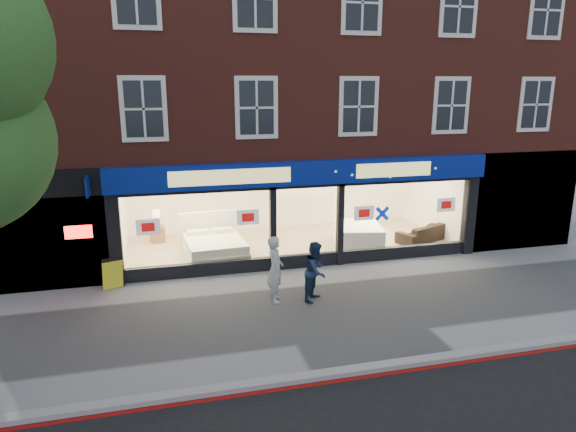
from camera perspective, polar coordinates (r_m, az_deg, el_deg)
name	(u,v)px	position (r m, az deg, el deg)	size (l,w,h in m)	color
ground	(341,308)	(13.13, 5.88, -10.08)	(120.00, 120.00, 0.00)	gray
kerb_line	(395,373)	(10.61, 11.85, -16.68)	(60.00, 0.10, 0.01)	#8C0A07
kerb_stone	(391,365)	(10.74, 11.38, -15.92)	(60.00, 0.25, 0.12)	gray
showroom_floor	(289,244)	(17.80, 0.09, -3.14)	(11.00, 4.50, 0.10)	tan
building	(276,47)	(18.63, -1.30, 18.28)	(19.00, 8.26, 10.30)	maroon
display_bed	(214,247)	(16.37, -8.21, -3.39)	(2.01, 2.37, 1.27)	silver
bedside_table	(157,234)	(18.39, -14.31, -1.96)	(0.45, 0.45, 0.55)	brown
mattress_stack	(358,235)	(17.57, 7.84, -2.12)	(1.79, 2.08, 0.72)	white
sofa	(422,232)	(18.56, 14.71, -1.78)	(2.01, 0.79, 0.59)	black
a_board	(113,274)	(14.83, -18.86, -6.13)	(0.55, 0.35, 0.84)	yellow
pedestrian_grey	(275,269)	(13.14, -1.41, -5.90)	(0.63, 0.42, 1.74)	#AEB1B6
pedestrian_blue	(316,271)	(13.25, 3.12, -6.14)	(0.76, 0.59, 1.56)	#172541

